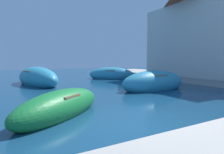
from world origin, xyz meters
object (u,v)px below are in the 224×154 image
Objects in this scene: moored_boat_4 at (154,83)px; waterfront_building_main at (205,35)px; moored_boat_1 at (111,75)px; moored_boat_7 at (61,106)px; moored_boat_0 at (37,78)px.

waterfront_building_main reaches higher than moored_boat_4.
moored_boat_4 is at bearing 119.46° from moored_boat_1.
moored_boat_7 is (-6.97, -2.97, -0.13)m from moored_boat_4.
moored_boat_0 reaches higher than moored_boat_7.
moored_boat_4 is at bearing 31.52° from moored_boat_0.
moored_boat_1 is 9.90m from waterfront_building_main.
moored_boat_0 is 1.52× the size of moored_boat_7.
moored_boat_0 is 0.64× the size of waterfront_building_main.
moored_boat_4 is 0.50× the size of waterfront_building_main.
moored_boat_0 is at bearing 161.84° from waterfront_building_main.
moored_boat_1 is 1.14× the size of moored_boat_7.
moored_boat_4 is at bearing -166.50° from waterfront_building_main.
waterfront_building_main reaches higher than moored_boat_0.
moored_boat_0 reaches higher than moored_boat_1.
moored_boat_0 is at bearing -46.55° from moored_boat_4.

